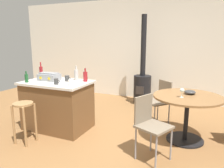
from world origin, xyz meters
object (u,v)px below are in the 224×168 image
Objects in this scene: kitchen_island at (58,105)px; toolbox at (49,77)px; bottle_2 at (85,76)px; serving_bowl at (190,92)px; bottle_1 at (26,78)px; bottle_3 at (41,72)px; folding_chair_near at (160,99)px; cup_1 at (71,83)px; cup_0 at (67,78)px; wooden_stool at (24,115)px; wood_stove at (142,83)px; dining_table at (187,106)px; wine_glass at (182,91)px; cup_2 at (56,81)px; folding_chair_far at (150,122)px; bottle_0 at (76,75)px.

toolbox reaches higher than kitchen_island.
bottle_2 reaches higher than serving_bowl.
kitchen_island is 0.55m from toolbox.
bottle_1 is 0.64× the size of bottle_3.
folding_chair_near is 2.49m from bottle_1.
toolbox is 0.67m from cup_1.
folding_chair_near is at bearing 29.38° from cup_0.
toolbox is at bearing -154.03° from folding_chair_near.
bottle_2 is at bearing 84.20° from cup_1.
toolbox is 2.49m from serving_bowl.
bottle_3 is (-2.17, -0.80, 0.51)m from folding_chair_near.
bottle_2 is at bearing 56.79° from wooden_stool.
wood_stove is at bearing 59.10° from bottle_1.
wood_stove is at bearing 125.13° from dining_table.
wooden_stool is (-0.12, -0.70, 0.03)m from kitchen_island.
toolbox is at bearing -165.47° from bottle_2.
cup_0 is at bearing -159.78° from bottle_2.
cup_2 is at bearing -166.43° from wine_glass.
bottle_2 is (-1.34, 0.57, 0.45)m from folding_chair_far.
wood_stove is at bearing 74.52° from bottle_2.
wood_stove is 19.33× the size of cup_0.
bottle_3 reaches higher than wine_glass.
kitchen_island is at bearing 156.81° from cup_1.
wine_glass is at bearing 2.47° from bottle_3.
kitchen_island is 1.11× the size of dining_table.
folding_chair_near reaches higher than serving_bowl.
bottle_0 is (0.46, 0.21, 0.04)m from toolbox.
bottle_0 is 1.12× the size of bottle_2.
cup_1 is (0.56, 0.51, 0.46)m from wooden_stool.
folding_chair_far reaches higher than wooden_stool.
bottle_0 is at bearing -153.60° from folding_chair_near.
wooden_stool is 0.97m from cup_0.
wooden_stool is 0.61× the size of dining_table.
dining_table is 9.43× the size of cup_0.
wooden_stool is 0.73m from cup_2.
kitchen_island is 0.65m from bottle_0.
bottle_1 reaches higher than kitchen_island.
wood_stove is 18.35× the size of cup_1.
wood_stove reaches higher than serving_bowl.
cup_1 is at bearing -164.95° from wine_glass.
cup_0 is 1.99m from wine_glass.
wine_glass is (0.46, -0.68, 0.37)m from folding_chair_near.
bottle_3 is at bearing -177.53° from wine_glass.
cup_0 reaches higher than dining_table.
cup_2 is (0.59, 0.07, -0.03)m from bottle_1.
cup_1 is at bearing -161.81° from dining_table.
toolbox is at bearing -155.38° from bottle_0.
bottle_0 is 0.47m from cup_1.
cup_1 reaches higher than dining_table.
cup_1 is at bearing 42.58° from wooden_stool.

